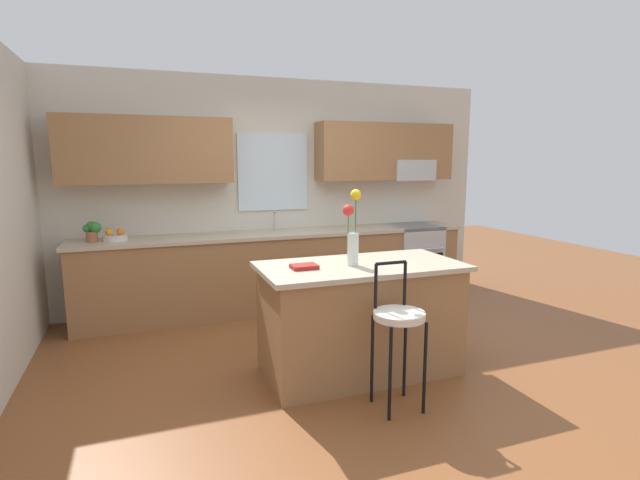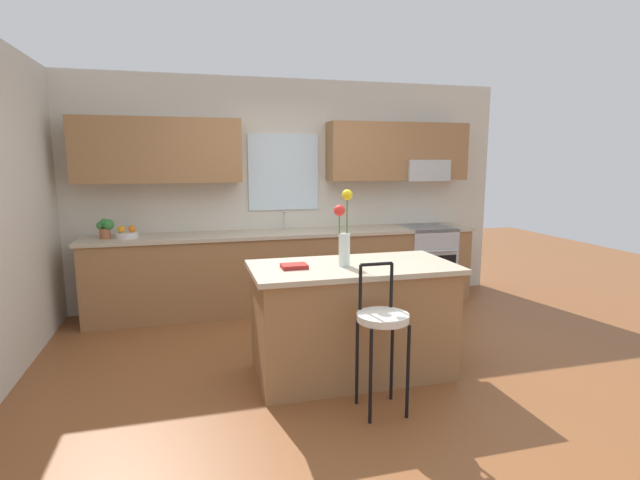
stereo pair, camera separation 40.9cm
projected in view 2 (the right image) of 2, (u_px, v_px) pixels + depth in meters
ground_plane at (329, 364)px, 4.19m from camera, size 14.00×14.00×0.00m
back_wall_assembly at (287, 180)px, 5.84m from camera, size 5.60×0.50×2.70m
counter_run at (289, 269)px, 5.74m from camera, size 4.56×0.64×0.92m
sink_faucet at (284, 218)px, 5.77m from camera, size 0.02×0.13×0.23m
oven_range at (425, 262)px, 6.17m from camera, size 0.60×0.64×0.92m
kitchen_island at (352, 319)px, 3.95m from camera, size 1.64×0.83×0.92m
bar_stool_near at (382, 324)px, 3.32m from camera, size 0.36×0.36×1.04m
flower_vase at (344, 232)px, 3.78m from camera, size 0.15×0.10×0.60m
cookbook at (294, 266)px, 3.74m from camera, size 0.20×0.15×0.03m
fruit_bowl_oranges at (127, 234)px, 5.20m from camera, size 0.24×0.24×0.13m
potted_plant_small at (105, 227)px, 5.13m from camera, size 0.18×0.12×0.21m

